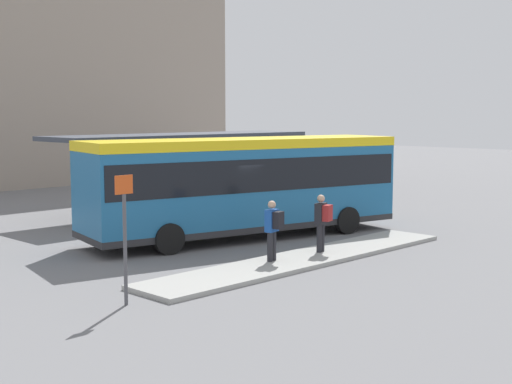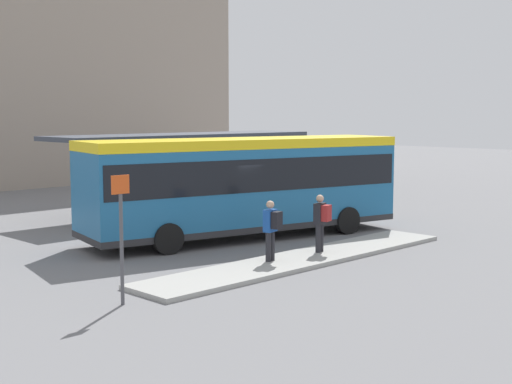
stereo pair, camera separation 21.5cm
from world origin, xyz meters
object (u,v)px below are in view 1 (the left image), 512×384
at_px(bicycle_blue, 315,198).
at_px(potted_planter_near_shelter, 190,205).
at_px(bicycle_white, 326,200).
at_px(pedestrian_companion, 322,219).
at_px(platform_sign, 125,233).
at_px(pedestrian_waiting, 273,227).
at_px(city_bus, 245,180).

distance_m(bicycle_blue, potted_planter_near_shelter, 7.05).
bearing_deg(bicycle_blue, bicycle_white, -9.12).
bearing_deg(pedestrian_companion, platform_sign, 78.94).
relative_size(pedestrian_waiting, bicycle_white, 1.07).
bearing_deg(city_bus, pedestrian_companion, -85.94).
relative_size(bicycle_white, potted_planter_near_shelter, 1.22).
bearing_deg(bicycle_blue, pedestrian_companion, -52.91).
distance_m(pedestrian_waiting, bicycle_white, 12.13).
bearing_deg(bicycle_blue, city_bus, -69.64).
distance_m(pedestrian_companion, potted_planter_near_shelter, 7.59).
bearing_deg(bicycle_blue, potted_planter_near_shelter, -95.49).
distance_m(bicycle_blue, platform_sign, 17.22).
distance_m(bicycle_white, platform_sign, 16.89).
relative_size(pedestrian_companion, platform_sign, 0.59).
bearing_deg(pedestrian_companion, potted_planter_near_shelter, -24.07).
bearing_deg(bicycle_blue, pedestrian_waiting, -59.10).
bearing_deg(pedestrian_companion, bicycle_blue, -63.05).
xyz_separation_m(bicycle_white, platform_sign, (-15.36, -6.93, 1.22)).
height_order(bicycle_blue, platform_sign, platform_sign).
height_order(pedestrian_waiting, pedestrian_companion, pedestrian_companion).
bearing_deg(bicycle_blue, platform_sign, -67.53).
bearing_deg(potted_planter_near_shelter, pedestrian_waiting, -114.02).
distance_m(city_bus, pedestrian_companion, 3.89).
relative_size(city_bus, pedestrian_waiting, 6.75).
height_order(pedestrian_waiting, platform_sign, platform_sign).
bearing_deg(pedestrian_waiting, bicycle_blue, -66.60).
bearing_deg(potted_planter_near_shelter, bicycle_blue, -1.78).
distance_m(pedestrian_companion, bicycle_white, 10.64).
relative_size(city_bus, bicycle_blue, 6.46).
xyz_separation_m(city_bus, bicycle_white, (7.73, 2.83, -1.57)).
distance_m(potted_planter_near_shelter, platform_sign, 11.48).
height_order(bicycle_white, potted_planter_near_shelter, potted_planter_near_shelter).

